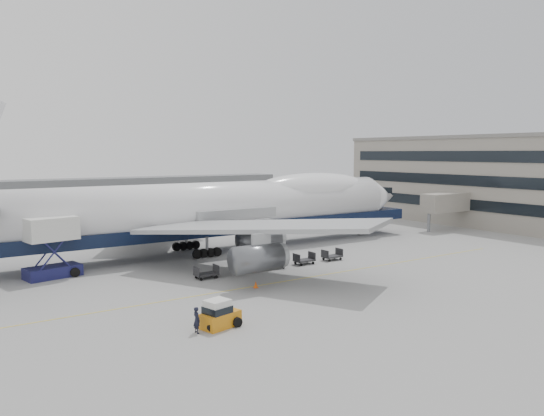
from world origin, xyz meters
TOP-DOWN VIEW (x-y plane):
  - ground at (0.00, 0.00)m, footprint 260.00×260.00m
  - apron_line at (0.00, -6.00)m, footprint 60.00×0.15m
  - terminal at (51.92, 0.04)m, footprint 24.20×70.40m
  - hangar at (-10.00, 70.00)m, footprint 110.00×8.00m
  - airliner at (0.64, 12.00)m, footprint 67.00×55.30m
  - catering_truck at (-20.71, 8.52)m, footprint 5.68×4.36m
  - baggage_tug at (-14.01, -14.64)m, footprint 3.14×2.18m
  - ground_worker at (-15.89, -14.81)m, footprint 0.50×0.71m
  - traffic_cone at (-5.80, -6.53)m, footprint 0.41×0.41m
  - dolly_0 at (-7.98, -0.65)m, footprint 2.30×1.35m
  - dolly_1 at (-3.86, -0.65)m, footprint 2.30×1.35m
  - dolly_2 at (0.27, -0.65)m, footprint 2.30×1.35m
  - dolly_3 at (4.39, -0.65)m, footprint 2.30×1.35m
  - dolly_4 at (8.52, -0.65)m, footprint 2.30×1.35m

SIDE VIEW (x-z plane):
  - ground at x=0.00m, z-range 0.00..0.00m
  - apron_line at x=0.00m, z-range 0.00..0.01m
  - traffic_cone at x=-5.80m, z-range -0.02..0.59m
  - dolly_0 at x=-7.98m, z-range -0.12..1.18m
  - dolly_1 at x=-3.86m, z-range -0.12..1.18m
  - dolly_2 at x=0.27m, z-range -0.12..1.18m
  - dolly_3 at x=4.39m, z-range -0.12..1.18m
  - dolly_4 at x=8.52m, z-range -0.12..1.18m
  - baggage_tug at x=-14.01m, z-range -0.12..1.97m
  - ground_worker at x=-15.89m, z-range 0.00..1.88m
  - catering_truck at x=-20.71m, z-range 0.37..6.54m
  - hangar at x=-10.00m, z-range 0.00..7.00m
  - airliner at x=0.64m, z-range -4.37..15.61m
  - terminal at x=51.92m, z-range -0.01..15.59m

